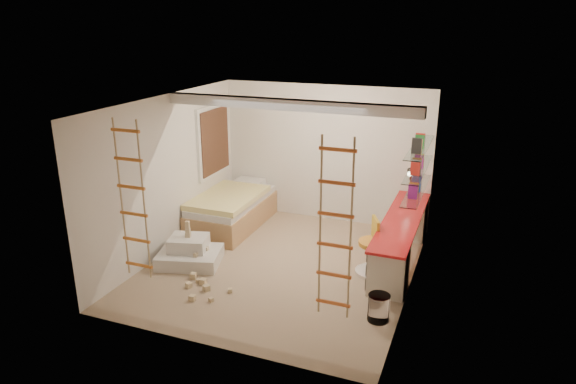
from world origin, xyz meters
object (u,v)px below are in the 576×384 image
at_px(desk, 401,238).
at_px(play_platform, 190,253).
at_px(swivel_chair, 373,254).
at_px(bed, 232,210).

bearing_deg(desk, play_platform, -157.85).
bearing_deg(swivel_chair, desk, 61.37).
relative_size(desk, bed, 1.40).
relative_size(bed, swivel_chair, 2.26).
relative_size(desk, swivel_chair, 3.17).
relative_size(desk, play_platform, 2.49).
bearing_deg(desk, bed, 173.51).
bearing_deg(play_platform, swivel_chair, 13.86).
bearing_deg(play_platform, bed, 92.20).
height_order(desk, swivel_chair, swivel_chair).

